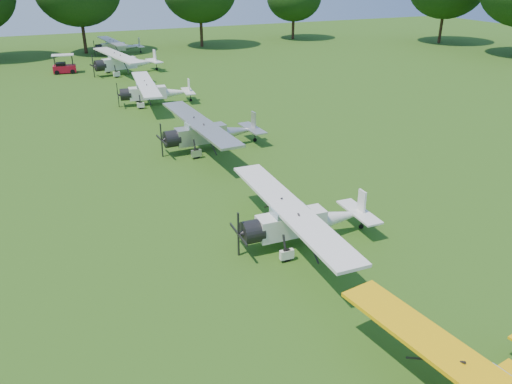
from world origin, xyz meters
TOP-DOWN VIEW (x-y plane):
  - ground at (0.00, 0.00)m, footprint 160.00×160.00m
  - tree_belt at (3.57, 0.16)m, footprint 137.36×130.27m
  - aircraft_3 at (0.65, 0.16)m, footprint 6.39×10.15m
  - aircraft_4 at (0.83, 13.30)m, footprint 6.92×11.02m
  - aircraft_5 at (0.18, 26.22)m, footprint 6.58×10.47m
  - aircraft_6 at (0.26, 40.50)m, footprint 7.65×12.10m
  - aircraft_7 at (1.62, 53.91)m, footprint 6.54×10.39m
  - golf_cart at (-5.92, 43.57)m, footprint 2.54×1.73m

SIDE VIEW (x-z plane):
  - ground at x=0.00m, z-range 0.00..0.00m
  - golf_cart at x=-5.92m, z-range -0.34..1.70m
  - aircraft_3 at x=0.65m, z-range 0.17..2.17m
  - aircraft_7 at x=1.62m, z-range 0.17..2.21m
  - aircraft_5 at x=0.18m, z-range 0.17..2.23m
  - aircraft_4 at x=0.83m, z-range 0.18..2.35m
  - aircraft_6 at x=0.26m, z-range 0.20..2.58m
  - tree_belt at x=3.57m, z-range 0.77..15.29m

